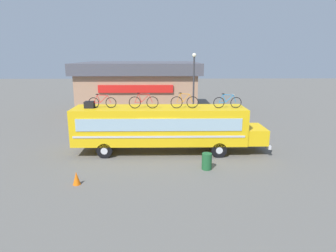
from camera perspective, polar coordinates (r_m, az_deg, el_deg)
ground_plane at (r=18.99m, az=-1.65°, el=-5.00°), size 120.00×120.00×0.00m
bus at (r=18.51m, az=-0.81°, el=0.09°), size 12.10×2.53×2.90m
luggage_bag_1 at (r=18.68m, az=-14.98°, el=4.02°), size 0.58×0.53×0.40m
rooftop_bicycle_1 at (r=18.43m, az=-12.64°, el=4.55°), size 1.71×0.44×0.87m
rooftop_bicycle_2 at (r=17.92m, az=-4.77°, el=4.69°), size 1.79×0.44×0.96m
rooftop_bicycle_3 at (r=17.93m, az=3.22°, el=4.72°), size 1.70×0.44×0.96m
rooftop_bicycle_4 at (r=18.31m, az=11.45°, el=4.58°), size 1.72×0.44×0.90m
roadside_building at (r=32.34m, az=-5.47°, el=7.63°), size 12.43×10.53×5.30m
trash_bin at (r=16.17m, az=7.53°, el=-6.81°), size 0.54×0.54×0.90m
traffic_cone at (r=14.92m, az=-17.33°, el=-9.65°), size 0.36×0.36×0.65m
street_lamp at (r=24.26m, az=5.00°, el=8.09°), size 0.34×0.34×6.21m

